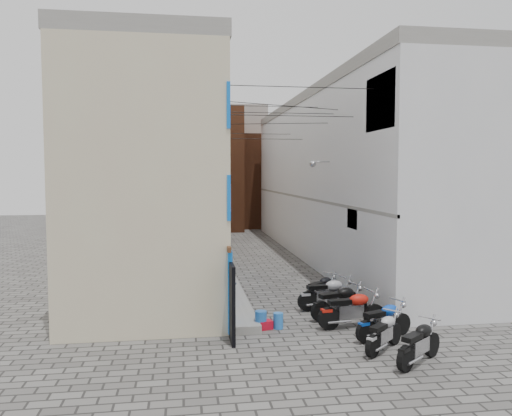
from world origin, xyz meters
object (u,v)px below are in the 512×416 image
motorcycle_a (419,341)px  red_crate (265,325)px  motorcycle_c (384,319)px  person_a (228,276)px  motorcycle_f (328,292)px  water_jug_near (278,321)px  motorcycle_b (384,331)px  motorcycle_g (322,288)px  water_jug_far (261,320)px  motorcycle_e (340,300)px  person_b (230,287)px  motorcycle_d (352,307)px

motorcycle_a → red_crate: bearing=-171.2°
motorcycle_c → person_a: (-4.04, 4.53, 0.40)m
motorcycle_f → water_jug_near: bearing=-54.7°
motorcycle_b → motorcycle_c: motorcycle_c is taller
motorcycle_a → person_a: person_a is taller
motorcycle_b → motorcycle_g: 4.94m
motorcycle_f → water_jug_far: bearing=-61.0°
motorcycle_c → motorcycle_f: size_ratio=0.94×
water_jug_far → motorcycle_c: bearing=-22.3°
motorcycle_c → red_crate: motorcycle_c is taller
motorcycle_a → motorcycle_e: (-0.76, 3.97, 0.04)m
motorcycle_g → water_jug_far: (-2.66, -2.65, -0.29)m
motorcycle_a → person_a: size_ratio=1.37×
red_crate → person_b: bearing=119.4°
person_b → water_jug_far: bearing=-116.2°
motorcycle_d → person_b: person_b is taller
motorcycle_c → motorcycle_e: bearing=175.1°
motorcycle_f → red_crate: size_ratio=5.17×
motorcycle_g → motorcycle_b: bearing=-34.7°
water_jug_near → water_jug_far: (-0.53, 0.00, 0.04)m
motorcycle_d → person_b: size_ratio=1.55×
motorcycle_a → red_crate: size_ratio=4.79×
motorcycle_a → person_a: 7.67m
water_jug_far → red_crate: (0.12, 0.00, -0.15)m
person_a → person_b: bearing=158.8°
person_a → water_jug_near: size_ratio=3.06×
motorcycle_e → person_a: (-3.40, 2.47, 0.37)m
person_b → motorcycle_g: bearing=-35.1°
motorcycle_e → motorcycle_c: bearing=0.1°
motorcycle_f → red_crate: bearing=-59.7°
motorcycle_d → water_jug_far: bearing=-101.7°
motorcycle_b → motorcycle_e: bearing=143.9°
motorcycle_d → motorcycle_f: size_ratio=1.02×
motorcycle_b → water_jug_far: size_ratio=3.35×
motorcycle_b → motorcycle_f: (-0.34, 4.06, 0.08)m
motorcycle_a → motorcycle_e: size_ratio=0.94×
motorcycle_e → water_jug_far: 2.80m
motorcycle_b → water_jug_near: size_ratio=3.93×
person_b → motorcycle_c: bearing=-88.0°
motorcycle_d → person_b: bearing=-124.0°
person_a → motorcycle_d: bearing=-153.6°
motorcycle_e → motorcycle_g: size_ratio=1.08×
motorcycle_d → water_jug_far: motorcycle_d is taller
person_a → red_crate: 3.39m
motorcycle_b → person_a: bearing=172.8°
motorcycle_a → motorcycle_d: size_ratio=0.91×
motorcycle_c → water_jug_far: bearing=-134.4°
person_a → water_jug_far: size_ratio=2.61×
motorcycle_e → motorcycle_f: (-0.07, 1.08, 0.01)m
motorcycle_a → motorcycle_e: 4.04m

